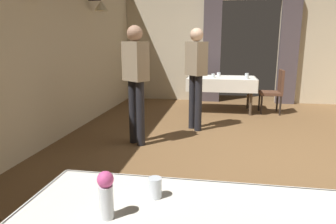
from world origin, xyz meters
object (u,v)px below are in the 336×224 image
(glass_mid_b, at_px, (247,76))
(chair_mid_right, at_px, (275,89))
(flower_vase_mid, at_px, (196,73))
(glass_mid_c, at_px, (219,74))
(glass_mid_d, at_px, (213,76))
(person_waiter_by_doorway, at_px, (136,76))
(glass_near_b, at_px, (155,188))
(flower_vase_near, at_px, (106,193))
(person_diner_standing_aside, at_px, (196,71))
(dining_table_mid, at_px, (221,81))

(glass_mid_b, bearing_deg, chair_mid_right, 14.36)
(chair_mid_right, relative_size, flower_vase_mid, 5.20)
(glass_mid_c, xyz_separation_m, glass_mid_d, (-0.11, -0.32, 0.00))
(flower_vase_mid, height_order, person_waiter_by_doorway, person_waiter_by_doorway)
(glass_near_b, bearing_deg, chair_mid_right, 75.01)
(glass_mid_b, relative_size, person_waiter_by_doorway, 0.07)
(flower_vase_near, bearing_deg, person_waiter_by_doorway, 103.45)
(flower_vase_near, distance_m, person_waiter_by_doorway, 3.19)
(glass_near_b, distance_m, glass_mid_d, 5.26)
(glass_mid_d, distance_m, person_waiter_by_doorway, 2.60)
(glass_near_b, relative_size, person_waiter_by_doorway, 0.06)
(glass_mid_b, bearing_deg, glass_mid_c, 147.16)
(glass_mid_d, bearing_deg, chair_mid_right, 4.26)
(chair_mid_right, height_order, person_diner_standing_aside, person_diner_standing_aside)
(glass_mid_b, distance_m, glass_mid_c, 0.69)
(person_waiter_by_doorway, height_order, person_diner_standing_aside, same)
(chair_mid_right, xyz_separation_m, person_diner_standing_aside, (-1.56, -1.54, 0.51))
(glass_mid_d, bearing_deg, dining_table_mid, 36.28)
(person_waiter_by_doorway, xyz_separation_m, person_diner_standing_aside, (0.79, 0.93, 0.00))
(glass_mid_c, bearing_deg, glass_mid_d, -109.84)
(flower_vase_near, bearing_deg, flower_vase_mid, 90.65)
(chair_mid_right, bearing_deg, person_diner_standing_aside, -135.28)
(glass_mid_c, bearing_deg, person_waiter_by_doorway, -113.29)
(glass_mid_c, relative_size, person_waiter_by_doorway, 0.05)
(glass_mid_d, xyz_separation_m, person_waiter_by_doorway, (-1.04, -2.37, 0.23))
(flower_vase_mid, bearing_deg, glass_mid_d, -4.28)
(flower_vase_mid, height_order, glass_mid_c, flower_vase_mid)
(glass_mid_d, height_order, person_diner_standing_aside, person_diner_standing_aside)
(dining_table_mid, distance_m, chair_mid_right, 1.13)
(person_diner_standing_aside, bearing_deg, glass_near_b, -88.19)
(flower_vase_mid, relative_size, glass_mid_d, 1.99)
(dining_table_mid, xyz_separation_m, glass_near_b, (-0.32, -5.39, 0.14))
(chair_mid_right, xyz_separation_m, glass_mid_c, (-1.18, 0.22, 0.28))
(dining_table_mid, height_order, person_diner_standing_aside, person_diner_standing_aside)
(flower_vase_mid, bearing_deg, chair_mid_right, 2.40)
(flower_vase_mid, relative_size, glass_mid_b, 1.55)
(glass_near_b, distance_m, glass_mid_c, 5.59)
(dining_table_mid, xyz_separation_m, person_diner_standing_aside, (-0.44, -1.57, 0.37))
(chair_mid_right, xyz_separation_m, person_waiter_by_doorway, (-2.34, -2.47, 0.51))
(person_diner_standing_aside, bearing_deg, dining_table_mid, 74.53)
(chair_mid_right, bearing_deg, person_waiter_by_doorway, -133.49)
(dining_table_mid, height_order, flower_vase_mid, flower_vase_mid)
(flower_vase_near, bearing_deg, glass_mid_c, 85.89)
(glass_near_b, bearing_deg, person_waiter_by_doorway, 107.39)
(dining_table_mid, distance_m, person_diner_standing_aside, 1.67)
(chair_mid_right, distance_m, person_diner_standing_aside, 2.25)
(glass_mid_b, bearing_deg, person_diner_standing_aside, -124.49)
(glass_near_b, bearing_deg, glass_mid_b, 80.92)
(glass_mid_c, bearing_deg, glass_mid_b, -32.84)
(flower_vase_mid, relative_size, person_waiter_by_doorway, 0.10)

